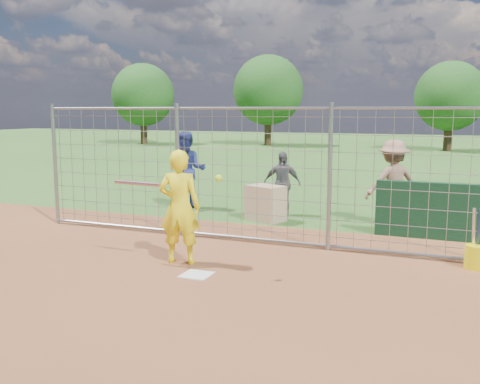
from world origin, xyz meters
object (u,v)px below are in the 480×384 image
at_px(bystander_a, 188,170).
at_px(bystander_b, 282,183).
at_px(bystander_c, 393,183).
at_px(equipment_bin, 265,203).
at_px(batter, 180,207).
at_px(bucket_with_bats, 476,254).

distance_m(bystander_a, bystander_b, 2.47).
distance_m(bystander_c, equipment_bin, 2.79).
bearing_deg(batter, equipment_bin, -104.27).
distance_m(bystander_b, equipment_bin, 0.89).
xyz_separation_m(bystander_b, bystander_c, (2.55, -0.24, 0.17)).
distance_m(bystander_a, bystander_c, 5.02).
xyz_separation_m(bystander_b, bucket_with_bats, (4.16, -3.05, -0.51)).
bearing_deg(bucket_with_bats, bystander_b, 143.75).
bearing_deg(bystander_c, equipment_bin, -22.47).
bearing_deg(bystander_a, bystander_c, -22.69).
distance_m(batter, bystander_b, 4.51).
bearing_deg(bystander_b, bystander_c, -10.12).
distance_m(bystander_a, bucket_with_bats, 7.29).
bearing_deg(bystander_b, bystander_a, 177.19).
bearing_deg(batter, bystander_a, -75.53).
relative_size(bystander_a, bucket_with_bats, 2.00).
relative_size(batter, bystander_b, 1.23).
relative_size(bystander_c, equipment_bin, 2.31).
bearing_deg(bystander_a, equipment_bin, -38.15).
bearing_deg(equipment_bin, bystander_a, -175.31).
bearing_deg(bucket_with_bats, batter, -161.97).
xyz_separation_m(bystander_a, bucket_with_bats, (6.62, -2.97, -0.73)).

